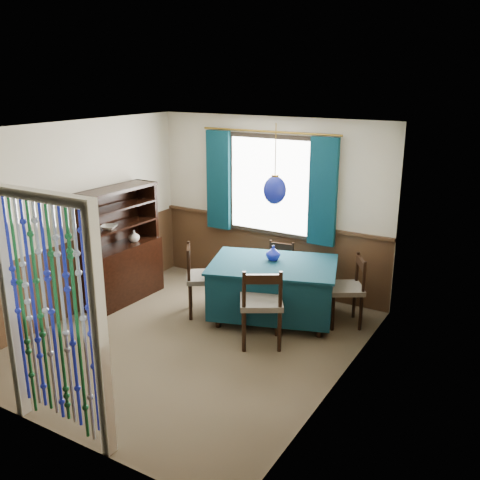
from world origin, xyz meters
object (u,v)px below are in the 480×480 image
Objects in this scene: chair_right at (347,289)px; bowl_shelf at (109,227)px; pendant_lamp at (275,190)px; dining_table at (273,287)px; chair_left at (202,278)px; chair_far at (278,270)px; vase_table at (273,253)px; vase_sideboard at (134,235)px; chair_near at (261,304)px; sideboard at (121,261)px.

chair_right is 3.90× the size of bowl_shelf.
dining_table is at bearing 0.00° from pendant_lamp.
chair_left is 1.05× the size of chair_right.
chair_left is at bearing 20.40° from bowl_shelf.
vase_table reaches higher than chair_far.
vase_sideboard is at bearing 169.43° from dining_table.
chair_far is 1.14m from chair_left.
vase_table is at bearing 11.57° from vase_sideboard.
vase_sideboard is (-2.91, -0.63, 0.42)m from chair_right.
chair_right reaches higher than dining_table.
chair_near is 1.01× the size of pendant_lamp.
bowl_shelf reaches higher than chair_left.
pendant_lamp is at bearing 75.58° from chair_near.
chair_near is 2.32m from sideboard.
vase_table is at bearing 19.30° from sideboard.
pendant_lamp reaches higher than chair_far.
chair_right is at bearing 157.11° from chair_far.
chair_near is 1.39m from pendant_lamp.
chair_far is at bearing 77.33° from chair_near.
chair_left is at bearing -151.51° from vase_table.
chair_far is 2.37m from bowl_shelf.
vase_table is at bearing 83.20° from chair_left.
chair_near is 0.92m from vase_table.
bowl_shelf is (-2.91, -1.10, 0.65)m from chair_right.
vase_table is (2.04, 0.63, 0.28)m from sideboard.
chair_right is 0.56× the size of sideboard.
vase_sideboard is (0.00, 0.47, -0.23)m from bowl_shelf.
chair_near is 1.15m from chair_left.
vase_sideboard is at bearing 77.28° from sideboard.
chair_right is (0.87, 0.34, 0.04)m from dining_table.
pendant_lamp reaches higher than chair_near.
chair_near is at bearing -73.36° from pendant_lamp.
dining_table is 1.26m from pendant_lamp.
bowl_shelf is (-2.25, -0.06, 0.61)m from chair_near.
dining_table is at bearing 79.65° from chair_right.
vase_table is 2.18m from bowl_shelf.
chair_far is at bearing 91.79° from dining_table.
dining_table is at bearing 75.58° from chair_near.
vase_table is 0.97× the size of vase_sideboard.
pendant_lamp is (0.88, 0.33, 1.20)m from chair_left.
chair_far is 0.91× the size of chair_right.
vase_sideboard is at bearing 138.53° from chair_near.
vase_table is (-0.06, 0.12, -0.86)m from pendant_lamp.
bowl_shelf is (-2.04, -0.76, 0.69)m from dining_table.
vase_sideboard is (-1.82, -0.89, 0.46)m from chair_far.
sideboard is at bearing 144.31° from chair_near.
dining_table is 0.94m from chair_left.
chair_far is (-0.43, 1.30, -0.08)m from chair_near.
sideboard is (-2.31, 0.19, 0.05)m from chair_near.
chair_right is at bearing 26.47° from chair_near.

